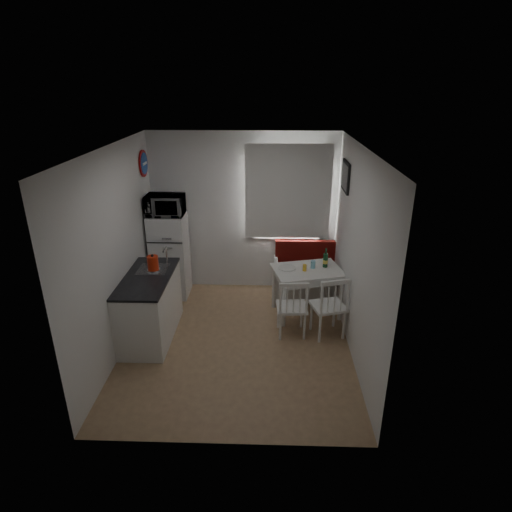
{
  "coord_description": "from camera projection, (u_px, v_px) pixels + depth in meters",
  "views": [
    {
      "loc": [
        0.41,
        -4.91,
        3.32
      ],
      "look_at": [
        0.24,
        0.5,
        1.07
      ],
      "focal_mm": 30.0,
      "sensor_mm": 36.0,
      "label": 1
    }
  ],
  "objects": [
    {
      "name": "window",
      "position": [
        288.0,
        194.0,
        6.76
      ],
      "size": [
        1.22,
        0.06,
        1.47
      ],
      "primitive_type": "cube",
      "color": "white",
      "rests_on": "wall_back"
    },
    {
      "name": "wall_right",
      "position": [
        357.0,
        256.0,
        5.27
      ],
      "size": [
        0.02,
        3.5,
        2.6
      ],
      "primitive_type": "cube",
      "color": "white",
      "rests_on": "floor"
    },
    {
      "name": "microwave",
      "position": [
        165.0,
        205.0,
        6.51
      ],
      "size": [
        0.57,
        0.39,
        0.32
      ],
      "primitive_type": "imported",
      "color": "white",
      "rests_on": "fridge"
    },
    {
      "name": "kettle",
      "position": [
        153.0,
        263.0,
        5.76
      ],
      "size": [
        0.18,
        0.18,
        0.24
      ],
      "primitive_type": "cylinder",
      "color": "red",
      "rests_on": "kitchen_counter"
    },
    {
      "name": "wall_sign",
      "position": [
        144.0,
        163.0,
        6.38
      ],
      "size": [
        0.03,
        0.4,
        0.4
      ],
      "primitive_type": "cylinder",
      "rotation": [
        0.0,
        1.57,
        0.0
      ],
      "color": "#1B4EA3",
      "rests_on": "wall_left"
    },
    {
      "name": "bench",
      "position": [
        310.0,
        277.0,
        7.07
      ],
      "size": [
        1.22,
        0.47,
        0.87
      ],
      "color": "white",
      "rests_on": "floor"
    },
    {
      "name": "wall_left",
      "position": [
        117.0,
        253.0,
        5.36
      ],
      "size": [
        0.02,
        3.5,
        2.6
      ],
      "primitive_type": "cube",
      "color": "white",
      "rests_on": "floor"
    },
    {
      "name": "picture_frame",
      "position": [
        345.0,
        176.0,
        6.0
      ],
      "size": [
        0.04,
        0.52,
        0.42
      ],
      "primitive_type": "cube",
      "color": "black",
      "rests_on": "wall_right"
    },
    {
      "name": "chair_left",
      "position": [
        292.0,
        303.0,
        5.74
      ],
      "size": [
        0.43,
        0.41,
        0.47
      ],
      "rotation": [
        0.0,
        0.0,
        0.07
      ],
      "color": "white",
      "rests_on": "floor"
    },
    {
      "name": "chair_right",
      "position": [
        330.0,
        301.0,
        5.71
      ],
      "size": [
        0.53,
        0.52,
        0.49
      ],
      "rotation": [
        0.0,
        0.0,
        0.28
      ],
      "color": "white",
      "rests_on": "floor"
    },
    {
      "name": "ceiling",
      "position": [
        234.0,
        148.0,
        4.82
      ],
      "size": [
        3.0,
        3.5,
        0.02
      ],
      "primitive_type": "cube",
      "color": "white",
      "rests_on": "wall_back"
    },
    {
      "name": "fridge",
      "position": [
        170.0,
        255.0,
        6.88
      ],
      "size": [
        0.55,
        0.55,
        1.38
      ],
      "primitive_type": "cube",
      "color": "white",
      "rests_on": "floor"
    },
    {
      "name": "wine_bottle",
      "position": [
        326.0,
        258.0,
        6.29
      ],
      "size": [
        0.07,
        0.07,
        0.3
      ],
      "primitive_type": null,
      "color": "#154222",
      "rests_on": "dining_table"
    },
    {
      "name": "plate",
      "position": [
        287.0,
        268.0,
        6.29
      ],
      "size": [
        0.25,
        0.25,
        0.02
      ],
      "primitive_type": "cylinder",
      "color": "white",
      "rests_on": "dining_table"
    },
    {
      "name": "curtain",
      "position": [
        288.0,
        192.0,
        6.68
      ],
      "size": [
        1.35,
        0.02,
        1.5
      ],
      "primitive_type": "cube",
      "color": "white",
      "rests_on": "wall_back"
    },
    {
      "name": "dining_table",
      "position": [
        307.0,
        274.0,
        6.3
      ],
      "size": [
        1.11,
        0.9,
        0.73
      ],
      "rotation": [
        0.0,
        0.0,
        0.24
      ],
      "color": "white",
      "rests_on": "floor"
    },
    {
      "name": "wall_front",
      "position": [
        220.0,
        331.0,
        3.7
      ],
      "size": [
        3.0,
        0.02,
        2.6
      ],
      "primitive_type": "cube",
      "color": "white",
      "rests_on": "floor"
    },
    {
      "name": "kitchen_counter",
      "position": [
        150.0,
        306.0,
        5.82
      ],
      "size": [
        0.62,
        1.32,
        1.16
      ],
      "color": "white",
      "rests_on": "floor"
    },
    {
      "name": "drinking_glass_orange",
      "position": [
        305.0,
        268.0,
        6.2
      ],
      "size": [
        0.06,
        0.06,
        0.1
      ],
      "primitive_type": "cylinder",
      "color": "yellow",
      "rests_on": "dining_table"
    },
    {
      "name": "drinking_glass_blue",
      "position": [
        313.0,
        265.0,
        6.29
      ],
      "size": [
        0.07,
        0.07,
        0.11
      ],
      "primitive_type": "cylinder",
      "color": "#85CBE2",
      "rests_on": "dining_table"
    },
    {
      "name": "floor",
      "position": [
        237.0,
        342.0,
        5.82
      ],
      "size": [
        3.0,
        3.5,
        0.02
      ],
      "primitive_type": "cube",
      "color": "#93704E",
      "rests_on": "ground"
    },
    {
      "name": "wall_back",
      "position": [
        244.0,
        213.0,
        6.93
      ],
      "size": [
        3.0,
        0.02,
        2.6
      ],
      "primitive_type": "cube",
      "color": "white",
      "rests_on": "floor"
    }
  ]
}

